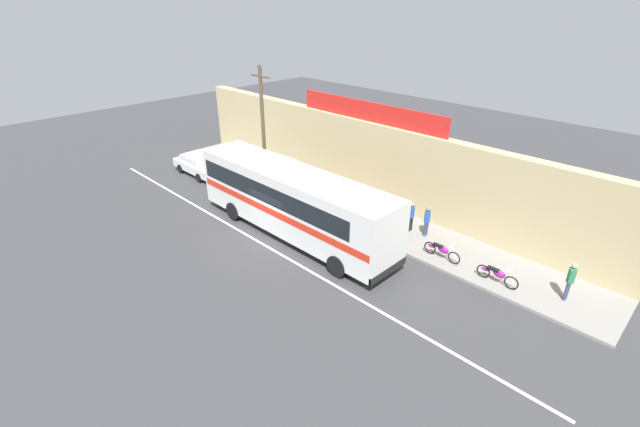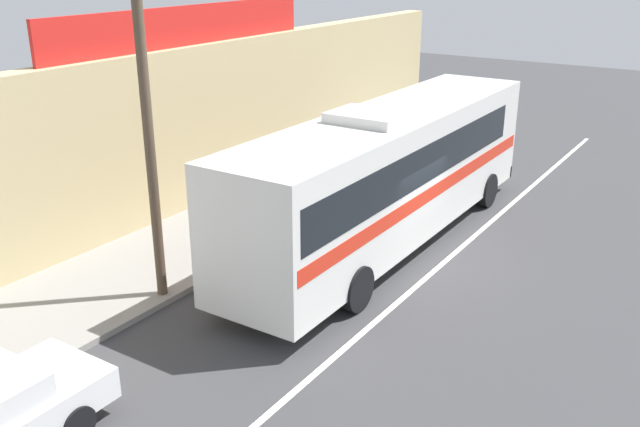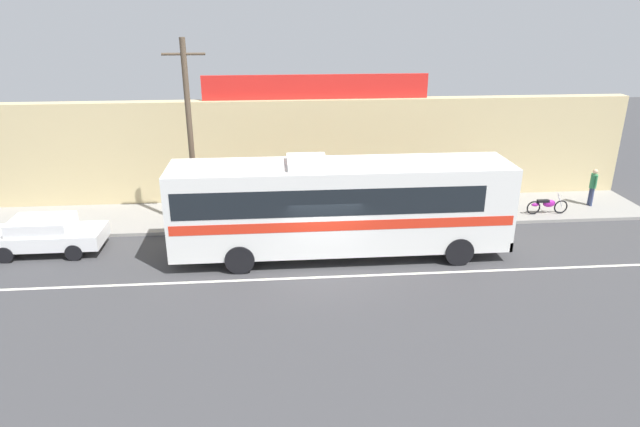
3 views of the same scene
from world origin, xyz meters
The scene contains 13 objects.
ground_plane centered at (0.00, 0.00, 0.00)m, with size 70.00×70.00×0.00m, color #3A3A3D.
sidewalk_slab centered at (0.00, 5.20, 0.07)m, with size 30.00×3.60×0.14m, color gray.
storefront_facade centered at (0.00, 7.35, 2.40)m, with size 30.00×0.70×4.80m, color tan.
storefront_billboard centered at (0.28, 7.35, 5.35)m, with size 10.22×0.12×1.10m, color red.
road_center_stripe centered at (0.00, -0.80, 0.00)m, with size 30.00×0.14×0.01m, color silver.
intercity_bus centered at (0.59, 0.98, 2.07)m, with size 12.29×2.65×3.78m.
parked_car centered at (-10.41, 2.16, 0.74)m, with size 4.21×1.83×1.37m.
utility_pole centered at (-4.93, 3.71, 4.07)m, with size 1.60×0.22×7.59m.
motorcycle_purple centered at (7.50, 4.17, 0.57)m, with size 1.90×0.56×0.94m.
motorcycle_orange centered at (10.23, 4.11, 0.57)m, with size 1.87×0.56×0.94m.
pedestrian_by_curb centered at (5.77, 5.56, 1.08)m, with size 0.30×0.48×1.63m.
pedestrian_far_left centered at (4.91, 5.43, 1.08)m, with size 0.30×0.48×1.62m.
pedestrian_far_right centered at (12.77, 5.02, 1.16)m, with size 0.30×0.48×1.74m.
Camera 3 is at (-1.67, -17.84, 8.96)m, focal length 31.05 mm.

